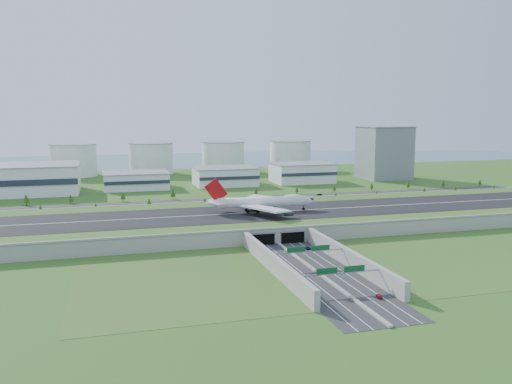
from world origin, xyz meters
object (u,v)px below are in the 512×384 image
object	(u,v)px
car_0	(288,266)
car_5	(319,194)
car_1	(301,277)
car_3	(379,296)
car_7	(210,200)
car_4	(25,212)
car_6	(434,192)
office_tower	(384,153)
car_2	(307,248)
boeing_747	(262,202)
fuel_tank_a	(74,160)

from	to	relation	value
car_0	car_5	size ratio (longest dim) A/B	1.07
car_1	car_3	xyz separation A→B (m)	(20.82, -30.34, -0.07)
car_3	car_7	distance (m)	243.49
car_0	car_4	distance (m)	223.67
car_7	car_6	bearing A→B (deg)	104.46
car_3	car_7	xyz separation A→B (m)	(-18.08, 242.82, 0.17)
car_1	office_tower	bearing A→B (deg)	36.11
office_tower	car_2	bearing A→B (deg)	-125.97
car_3	boeing_747	bearing A→B (deg)	-68.98
car_4	car_3	bearing A→B (deg)	-128.91
car_2	car_5	distance (m)	185.35
office_tower	car_1	distance (m)	372.97
office_tower	car_3	world-z (taller)	office_tower
car_2	car_0	bearing A→B (deg)	51.52
office_tower	car_4	bearing A→B (deg)	-162.20
car_0	car_7	world-z (taller)	car_7
car_7	office_tower	bearing A→B (deg)	132.52
car_2	car_3	distance (m)	77.11
boeing_747	car_3	bearing A→B (deg)	-83.30
car_1	car_5	size ratio (longest dim) A/B	1.06
fuel_tank_a	car_3	world-z (taller)	fuel_tank_a
car_4	car_6	distance (m)	334.71
car_0	car_6	world-z (taller)	car_6
car_0	car_6	bearing A→B (deg)	50.62
office_tower	car_0	bearing A→B (deg)	-125.93
office_tower	fuel_tank_a	distance (m)	340.18
car_7	car_5	bearing A→B (deg)	109.74
car_5	car_7	distance (m)	95.53
car_4	car_1	bearing A→B (deg)	-128.94
fuel_tank_a	car_2	xyz separation A→B (m)	(131.12, -375.25, -16.64)
car_7	boeing_747	bearing A→B (deg)	26.29
office_tower	fuel_tank_a	xyz separation A→B (m)	(-320.00, 115.00, -10.00)
car_7	car_1	bearing A→B (deg)	17.27
fuel_tank_a	car_2	world-z (taller)	fuel_tank_a
car_4	car_5	bearing A→B (deg)	-68.53
office_tower	car_0	distance (m)	358.44
car_4	car_7	xyz separation A→B (m)	(136.41, 15.80, 0.10)
boeing_747	car_0	distance (m)	99.56
boeing_747	car_7	world-z (taller)	boeing_747
office_tower	car_6	size ratio (longest dim) A/B	9.32
car_1	car_7	world-z (taller)	car_7
fuel_tank_a	car_0	bearing A→B (deg)	-74.75
office_tower	fuel_tank_a	size ratio (longest dim) A/B	1.10
boeing_747	car_4	xyz separation A→B (m)	(-150.62, 81.85, -13.46)
car_2	car_6	xyz separation A→B (m)	(179.81, 153.41, 0.08)
fuel_tank_a	car_7	xyz separation A→B (m)	(112.64, -209.54, -16.52)
car_0	car_2	distance (m)	35.89
office_tower	car_5	xyz separation A→B (m)	(-111.87, -91.65, -26.66)
boeing_747	car_1	xyz separation A→B (m)	(-16.95, -114.83, -13.46)
fuel_tank_a	car_5	bearing A→B (deg)	-44.80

